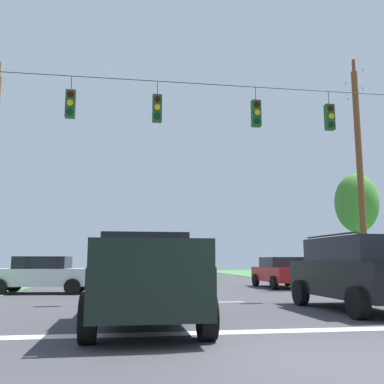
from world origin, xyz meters
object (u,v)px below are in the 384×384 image
at_px(distant_car_oncoming, 43,274).
at_px(distant_car_far_parked, 281,272).
at_px(suv_black, 358,271).
at_px(tree_roadside_right, 357,203).
at_px(pickup_truck, 144,279).
at_px(overhead_signal_span, 211,170).
at_px(utility_pole_mid_right, 360,171).

bearing_deg(distant_car_oncoming, distant_car_far_parked, 11.41).
xyz_separation_m(suv_black, tree_roadside_right, (7.44, 13.09, 3.71)).
height_order(pickup_truck, suv_black, suv_black).
xyz_separation_m(suv_black, distant_car_oncoming, (-9.74, 7.90, -0.27)).
xyz_separation_m(overhead_signal_span, distant_car_far_parked, (4.97, 7.18, -3.62)).
height_order(overhead_signal_span, tree_roadside_right, overhead_signal_span).
distance_m(distant_car_oncoming, utility_pole_mid_right, 15.54).
distance_m(suv_black, distant_car_far_parked, 10.27).
distance_m(overhead_signal_span, pickup_truck, 6.36).
bearing_deg(distant_car_oncoming, suv_black, -39.05).
height_order(pickup_truck, distant_car_far_parked, pickup_truck).
bearing_deg(utility_pole_mid_right, distant_car_far_parked, 151.51).
distance_m(overhead_signal_span, suv_black, 5.69).
bearing_deg(utility_pole_mid_right, overhead_signal_span, -148.23).
relative_size(distant_car_oncoming, utility_pole_mid_right, 0.38).
height_order(utility_pole_mid_right, tree_roadside_right, utility_pole_mid_right).
relative_size(distant_car_oncoming, distant_car_far_parked, 1.02).
height_order(pickup_truck, tree_roadside_right, tree_roadside_right).
bearing_deg(distant_car_oncoming, utility_pole_mid_right, 1.35).
relative_size(pickup_truck, suv_black, 1.12).
xyz_separation_m(overhead_signal_span, suv_black, (3.50, -2.98, -3.35)).
height_order(overhead_signal_span, pickup_truck, overhead_signal_span).
height_order(distant_car_oncoming, tree_roadside_right, tree_roadside_right).
relative_size(suv_black, tree_roadside_right, 0.73).
distance_m(suv_black, distant_car_oncoming, 12.55).
relative_size(distant_car_far_parked, tree_roadside_right, 0.65).
bearing_deg(overhead_signal_span, pickup_truck, -116.75).
distance_m(distant_car_far_parked, tree_roadside_right, 7.75).
xyz_separation_m(pickup_truck, distant_car_far_parked, (7.38, 11.95, -0.18)).
bearing_deg(tree_roadside_right, distant_car_oncoming, -163.18).
height_order(overhead_signal_span, distant_car_oncoming, overhead_signal_span).
bearing_deg(suv_black, distant_car_far_parked, 81.76).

